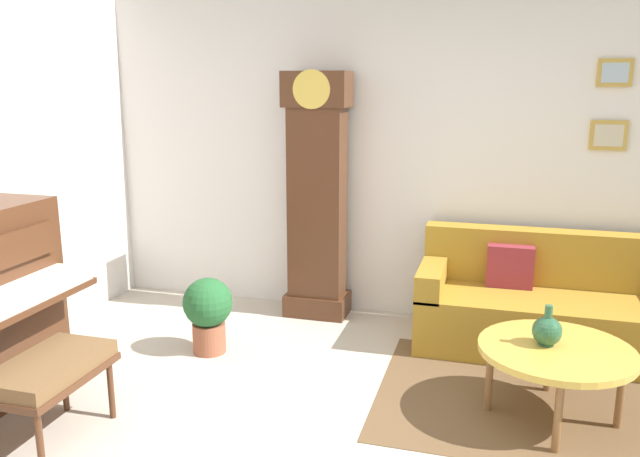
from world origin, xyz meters
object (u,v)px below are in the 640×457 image
grandfather_clock (317,203)px  potted_plant (208,310)px  piano_bench (49,372)px  green_jug (547,331)px  couch (549,307)px  coffee_table (556,352)px

grandfather_clock → potted_plant: 1.29m
piano_bench → grandfather_clock: grandfather_clock is taller
piano_bench → grandfather_clock: bearing=69.9°
green_jug → piano_bench: bearing=-158.5°
piano_bench → couch: bearing=37.8°
grandfather_clock → coffee_table: size_ratio=2.31×
potted_plant → piano_bench: bearing=-102.8°
piano_bench → green_jug: (2.59, 1.02, 0.13)m
grandfather_clock → green_jug: (1.75, -1.27, -0.43)m
piano_bench → couch: couch is taller
couch → potted_plant: bearing=-162.1°
green_jug → coffee_table: bearing=-20.3°
coffee_table → couch: bearing=88.0°
grandfather_clock → coffee_table: 2.29m
grandfather_clock → coffee_table: (1.81, -1.29, -0.55)m
coffee_table → green_jug: green_jug is taller
grandfather_clock → couch: bearing=-6.4°
potted_plant → green_jug: bearing=-7.3°
potted_plant → grandfather_clock: bearing=61.0°
coffee_table → potted_plant: potted_plant is taller
coffee_table → green_jug: 0.13m
green_jug → grandfather_clock: bearing=144.0°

